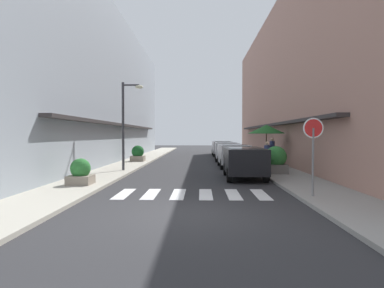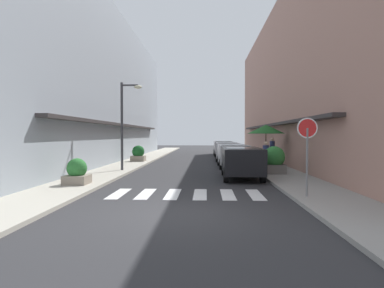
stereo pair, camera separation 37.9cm
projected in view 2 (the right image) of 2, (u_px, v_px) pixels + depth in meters
The scene contains 18 objects.
ground_plane at pixel (197, 163), 25.00m from camera, with size 88.33×88.33×0.00m, color #2B2B2D.
sidewalk_left at pixel (134, 162), 25.18m from camera, with size 2.31×56.21×0.12m, color #ADA899.
sidewalk_right at pixel (260, 163), 24.81m from camera, with size 2.31×56.21×0.12m, color gray.
building_row_left at pixel (89, 88), 26.19m from camera, with size 5.50×38.14×11.23m.
building_row_right at pixel (308, 84), 25.52m from camera, with size 5.50×38.14×11.67m.
crosswalk at pixel (187, 194), 11.93m from camera, with size 5.20×2.20×0.01m.
parked_car_near at pixel (242, 159), 16.17m from camera, with size 1.86×4.16×1.47m.
parked_car_mid at pixel (233, 153), 21.71m from camera, with size 1.85×4.20×1.47m.
parked_car_far at pixel (227, 149), 27.22m from camera, with size 1.89×4.21×1.47m.
parked_car_distant at pixel (223, 147), 33.37m from camera, with size 1.84×4.02×1.47m.
round_street_sign at pixel (307, 136), 10.82m from camera, with size 0.65×0.07×2.48m.
street_lamp at pixel (125, 116), 18.98m from camera, with size 1.19×0.28×4.84m.
cafe_umbrella at pixel (266, 129), 21.33m from camera, with size 2.30×2.30×2.58m.
planter_corner at pixel (77, 172), 13.59m from camera, with size 0.91×0.91×1.02m.
planter_midblock at pixel (274, 160), 17.41m from camera, with size 1.08×1.08×1.38m.
planter_far at pixel (138, 154), 25.61m from camera, with size 1.00×1.00×1.17m.
pedestrian_walking_near at pixel (272, 150), 23.15m from camera, with size 0.34×0.34×1.77m.
pedestrian_walking_far at pixel (266, 155), 18.63m from camera, with size 0.34×0.34×1.59m.
Camera 2 is at (0.67, -8.89, 2.05)m, focal length 32.20 mm.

